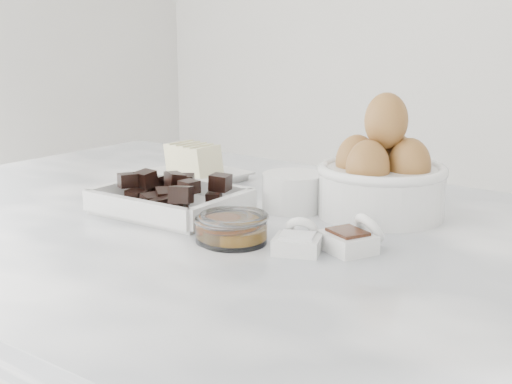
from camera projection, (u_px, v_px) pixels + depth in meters
marble_slab at (231, 237)px, 0.97m from camera, size 1.20×0.80×0.04m
chocolate_dish at (170, 197)px, 1.01m from camera, size 0.21×0.16×0.05m
butter_plate at (191, 166)px, 1.22m from camera, size 0.17×0.17×0.06m
sugar_ramekin at (293, 190)px, 1.02m from camera, size 0.09×0.09×0.05m
egg_bowl at (382, 177)px, 0.98m from camera, size 0.18×0.18×0.17m
honey_bowl at (234, 228)px, 0.87m from camera, size 0.09×0.09×0.04m
zest_bowl at (223, 228)px, 0.88m from camera, size 0.07×0.07×0.03m
vanilla_spoon at (353, 238)px, 0.84m from camera, size 0.08×0.09×0.05m
salt_spoon at (298, 240)px, 0.84m from camera, size 0.07×0.08×0.04m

